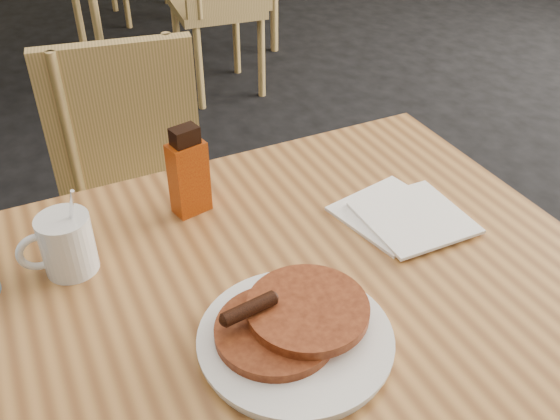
# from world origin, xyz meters

# --- Properties ---
(main_table) EXTENTS (1.18, 0.80, 0.75)m
(main_table) POSITION_xyz_m (-0.07, -0.07, 0.71)
(main_table) COLOR #B0783E
(main_table) RESTS_ON floor
(chair_main_far) EXTENTS (0.44, 0.45, 0.85)m
(chair_main_far) POSITION_xyz_m (-0.04, 0.67, 0.50)
(chair_main_far) COLOR tan
(chair_main_far) RESTS_ON floor
(pancake_plate) EXTENTS (0.26, 0.26, 0.07)m
(pancake_plate) POSITION_xyz_m (-0.03, -0.18, 0.77)
(pancake_plate) COLOR silver
(pancake_plate) RESTS_ON main_table
(coffee_mug) EXTENTS (0.11, 0.08, 0.15)m
(coffee_mug) POSITION_xyz_m (-0.27, 0.10, 0.80)
(coffee_mug) COLOR silver
(coffee_mug) RESTS_ON main_table
(syrup_bottle) EXTENTS (0.07, 0.05, 0.16)m
(syrup_bottle) POSITION_xyz_m (-0.05, 0.17, 0.82)
(syrup_bottle) COLOR maroon
(syrup_bottle) RESTS_ON main_table
(napkin_stack) EXTENTS (0.20, 0.21, 0.01)m
(napkin_stack) POSITION_xyz_m (0.27, -0.02, 0.76)
(napkin_stack) COLOR white
(napkin_stack) RESTS_ON main_table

